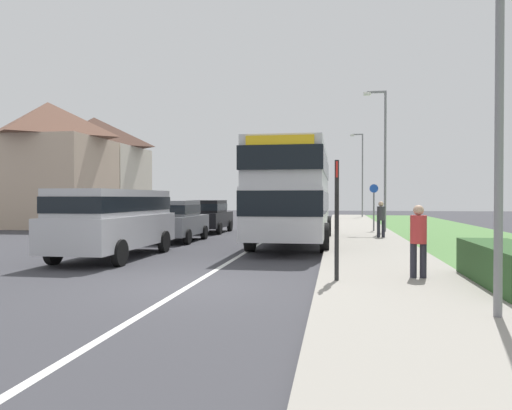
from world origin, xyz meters
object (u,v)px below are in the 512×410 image
object	(u,v)px
parked_car_grey	(176,219)
bus_stop_sign	(337,212)
parked_van_silver	(114,217)
street_lamp_far	(361,170)
double_decker_bus	(294,190)
pedestrian_walking_away	(381,217)
pedestrian_at_stop	(418,238)
cycle_route_sign	(374,205)
street_lamp_near	(492,13)
street_lamp_mid	(383,152)
parked_car_black	(208,215)

from	to	relation	value
parked_car_grey	bus_stop_sign	xyz separation A→B (m)	(6.59, -9.26, 0.61)
parked_van_silver	street_lamp_far	world-z (taller)	street_lamp_far
double_decker_bus	parked_van_silver	xyz separation A→B (m)	(-5.00, -5.13, -0.90)
parked_van_silver	pedestrian_walking_away	distance (m)	11.50
street_lamp_far	pedestrian_at_stop	bearing A→B (deg)	-90.81
parked_van_silver	parked_car_grey	bearing A→B (deg)	89.50
cycle_route_sign	street_lamp_far	bearing A→B (deg)	89.12
cycle_route_sign	street_lamp_far	world-z (taller)	street_lamp_far
street_lamp_near	street_lamp_far	xyz separation A→B (m)	(0.01, 37.07, -0.13)
double_decker_bus	parked_van_silver	world-z (taller)	double_decker_bus
double_decker_bus	parked_van_silver	bearing A→B (deg)	-134.28
double_decker_bus	parked_van_silver	size ratio (longest dim) A/B	1.81
double_decker_bus	cycle_route_sign	bearing A→B (deg)	62.46
parked_van_silver	bus_stop_sign	bearing A→B (deg)	-28.99
pedestrian_walking_away	pedestrian_at_stop	bearing A→B (deg)	-90.93
bus_stop_sign	pedestrian_at_stop	bearing A→B (deg)	19.54
parked_van_silver	cycle_route_sign	xyz separation A→B (m)	(8.54, 11.92, 0.19)
parked_car_grey	parked_van_silver	bearing A→B (deg)	-90.50
cycle_route_sign	street_lamp_mid	xyz separation A→B (m)	(0.40, -0.52, 2.71)
double_decker_bus	parked_van_silver	distance (m)	7.22
street_lamp_far	parked_car_black	bearing A→B (deg)	-113.96
parked_car_black	street_lamp_near	size ratio (longest dim) A/B	0.51
parked_van_silver	bus_stop_sign	world-z (taller)	bus_stop_sign
parked_car_black	street_lamp_mid	xyz separation A→B (m)	(8.92, 0.56, 3.21)
parked_car_black	bus_stop_sign	xyz separation A→B (m)	(6.62, -14.51, 0.61)
parked_van_silver	pedestrian_at_stop	size ratio (longest dim) A/B	3.27
bus_stop_sign	street_lamp_near	distance (m)	4.55
pedestrian_walking_away	cycle_route_sign	xyz separation A→B (m)	(0.01, 4.20, 0.45)
parked_van_silver	street_lamp_far	distance (m)	32.04
double_decker_bus	cycle_route_sign	world-z (taller)	double_decker_bus
double_decker_bus	bus_stop_sign	distance (m)	8.98
bus_stop_sign	street_lamp_mid	world-z (taller)	street_lamp_mid
pedestrian_walking_away	parked_car_black	bearing A→B (deg)	159.86
pedestrian_at_stop	street_lamp_far	size ratio (longest dim) A/B	0.22
double_decker_bus	street_lamp_mid	xyz separation A→B (m)	(3.94, 6.27, 2.00)
pedestrian_at_stop	street_lamp_near	bearing A→B (deg)	-82.16
double_decker_bus	street_lamp_far	size ratio (longest dim) A/B	1.32
double_decker_bus	pedestrian_walking_away	world-z (taller)	double_decker_bus
parked_van_silver	parked_car_black	world-z (taller)	parked_van_silver
parked_car_grey	pedestrian_at_stop	bearing A→B (deg)	-46.17
street_lamp_far	parked_car_grey	bearing A→B (deg)	-109.30
double_decker_bus	street_lamp_mid	bearing A→B (deg)	57.81
pedestrian_at_stop	street_lamp_mid	xyz separation A→B (m)	(0.59, 14.46, 3.17)
pedestrian_at_stop	street_lamp_mid	bearing A→B (deg)	87.66
double_decker_bus	pedestrian_walking_away	size ratio (longest dim) A/B	5.93
street_lamp_far	bus_stop_sign	bearing A→B (deg)	-93.65
pedestrian_at_stop	cycle_route_sign	world-z (taller)	cycle_route_sign
parked_car_grey	pedestrian_at_stop	size ratio (longest dim) A/B	2.37
parked_car_grey	street_lamp_near	bearing A→B (deg)	-53.85
parked_car_grey	pedestrian_walking_away	xyz separation A→B (m)	(8.48, 2.13, 0.04)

